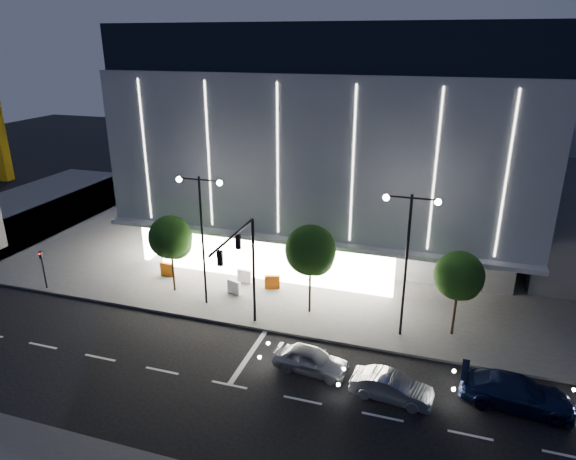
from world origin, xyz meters
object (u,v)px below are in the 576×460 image
(tree_right, at_px, (459,278))
(car_second, at_px, (392,387))
(street_lamp_east, at_px, (408,246))
(car_lead, at_px, (311,360))
(street_lamp_west, at_px, (202,222))
(tree_mid, at_px, (311,253))
(tree_left, at_px, (171,240))
(barrier_a, at_px, (167,269))
(traffic_mast, at_px, (244,259))
(car_third, at_px, (517,393))
(barrier_b, at_px, (245,276))
(ped_signal_far, at_px, (43,266))
(barrier_d, at_px, (234,287))
(barrier_c, at_px, (272,282))

(tree_right, xyz_separation_m, car_second, (-2.82, -7.03, -3.21))
(street_lamp_east, xyz_separation_m, car_lead, (-4.25, -5.02, -5.25))
(street_lamp_west, height_order, tree_mid, street_lamp_west)
(tree_left, height_order, barrier_a, tree_left)
(tree_left, bearing_deg, street_lamp_west, -18.94)
(car_lead, bearing_deg, street_lamp_east, -34.48)
(car_lead, bearing_deg, tree_mid, 21.72)
(traffic_mast, xyz_separation_m, car_third, (15.11, -2.02, -4.25))
(street_lamp_east, distance_m, barrier_b, 13.37)
(ped_signal_far, bearing_deg, barrier_b, 21.32)
(car_third, bearing_deg, tree_mid, 68.48)
(car_third, xyz_separation_m, barrier_d, (-17.85, 6.50, -0.12))
(traffic_mast, relative_size, street_lamp_east, 0.79)
(traffic_mast, height_order, tree_right, traffic_mast)
(barrier_a, bearing_deg, ped_signal_far, -142.45)
(barrier_b, bearing_deg, tree_mid, -18.31)
(street_lamp_east, relative_size, ped_signal_far, 3.00)
(street_lamp_west, relative_size, ped_signal_far, 3.00)
(tree_mid, bearing_deg, tree_right, -0.00)
(ped_signal_far, height_order, barrier_d, ped_signal_far)
(street_lamp_east, distance_m, car_third, 9.28)
(ped_signal_far, height_order, tree_left, tree_left)
(ped_signal_far, bearing_deg, barrier_c, 17.45)
(tree_left, distance_m, barrier_b, 6.07)
(tree_right, height_order, car_second, tree_right)
(tree_mid, xyz_separation_m, barrier_a, (-11.77, 1.98, -3.68))
(barrier_a, bearing_deg, car_lead, -24.97)
(car_third, bearing_deg, ped_signal_far, 87.90)
(street_lamp_west, height_order, street_lamp_east, same)
(traffic_mast, height_order, car_lead, traffic_mast)
(barrier_a, height_order, barrier_b, same)
(traffic_mast, height_order, tree_mid, traffic_mast)
(barrier_c, distance_m, barrier_d, 2.78)
(car_second, distance_m, barrier_a, 20.08)
(street_lamp_east, distance_m, barrier_c, 11.35)
(tree_mid, xyz_separation_m, barrier_c, (-3.47, 2.37, -3.68))
(tree_left, bearing_deg, car_second, -23.49)
(street_lamp_west, bearing_deg, ped_signal_far, -172.87)
(barrier_b, distance_m, barrier_d, 1.87)
(tree_left, bearing_deg, traffic_mast, -27.84)
(tree_mid, height_order, barrier_c, tree_mid)
(traffic_mast, distance_m, car_lead, 6.84)
(tree_right, distance_m, barrier_d, 15.13)
(car_second, xyz_separation_m, car_third, (5.91, 1.33, 0.10))
(tree_left, height_order, tree_right, tree_left)
(tree_right, bearing_deg, car_lead, -140.33)
(street_lamp_west, xyz_separation_m, tree_mid, (7.03, 1.02, -1.62))
(ped_signal_far, bearing_deg, street_lamp_east, 3.44)
(street_lamp_east, xyz_separation_m, ped_signal_far, (-25.00, -1.50, -4.07))
(car_lead, bearing_deg, tree_right, -44.53)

